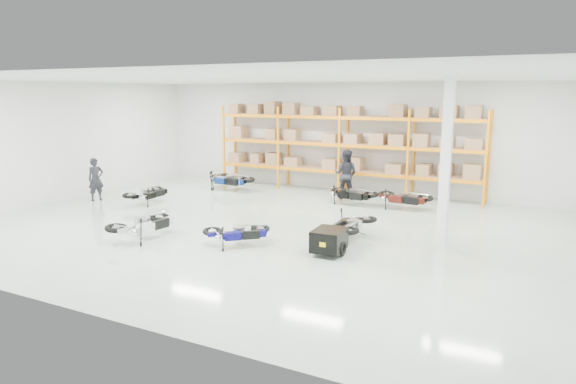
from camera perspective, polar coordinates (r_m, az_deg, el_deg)
The scene contains 14 objects.
room at distance 15.46m, azimuth -2.59°, elevation 4.12°, with size 18.00×18.00×18.00m.
pallet_rack at distance 21.26m, azimuth 6.16°, elevation 5.97°, with size 11.28×0.98×3.62m.
structural_column at distance 14.13m, azimuth 17.11°, elevation 3.00°, with size 0.25×0.25×4.50m, color white.
moto_blue_centre at distance 13.94m, azimuth -5.64°, elevation -4.09°, with size 0.70×1.58×0.96m, color #0B0854, non-canonical shape.
moto_silver_left at distance 15.04m, azimuth -15.75°, elevation -3.05°, with size 0.81×1.81×1.11m, color silver, non-canonical shape.
moto_black_far_left at distance 19.81m, azimuth -15.33°, elevation 0.14°, with size 0.73×1.64×1.00m, color black, non-canonical shape.
moto_touring_right at distance 14.61m, azimuth 7.03°, elevation -3.23°, with size 0.77×1.72×1.05m, color black, non-canonical shape.
trailer at distance 13.21m, azimuth 4.59°, elevation -5.35°, with size 0.83×1.58×0.66m.
moto_back_a at distance 21.93m, azimuth -6.59°, elevation 1.71°, with size 0.85×1.92×1.17m, color navy, non-canonical shape.
moto_back_b at distance 22.07m, azimuth -6.47°, elevation 1.76°, with size 0.85×1.91×1.17m, color #A3A6AC, non-canonical shape.
moto_back_c at distance 19.17m, azimuth 7.10°, elevation 0.13°, with size 0.75×1.68×1.02m, color black, non-canonical shape.
moto_back_d at distance 18.69m, azimuth 12.71°, elevation -0.29°, with size 0.77×1.72×1.05m, color #45120D, non-canonical shape.
person_left at distance 21.00m, azimuth -20.57°, elevation 1.32°, with size 0.60×0.39×1.64m, color black.
person_back at distance 20.09m, azimuth 6.43°, elevation 1.97°, with size 0.94×0.73×1.94m, color black.
Camera 1 is at (7.67, -13.29, 4.10)m, focal length 32.00 mm.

